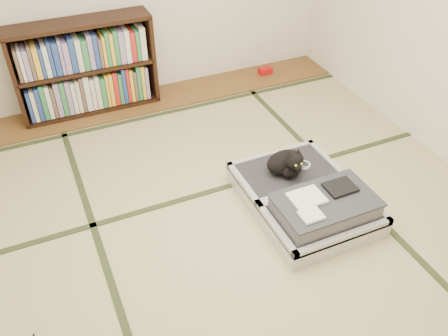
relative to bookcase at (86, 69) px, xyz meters
name	(u,v)px	position (x,y,z in m)	size (l,w,h in m)	color
floor	(237,222)	(0.65, -2.07, -0.45)	(4.50, 4.50, 0.00)	tan
wood_strip	(156,99)	(0.65, -0.07, -0.44)	(4.00, 0.50, 0.02)	brown
red_item	(265,71)	(1.96, -0.04, -0.40)	(0.15, 0.09, 0.07)	#AE0D12
room_shell	(241,37)	(0.65, -2.07, 1.01)	(4.50, 4.50, 4.50)	white
tatami_borders	(211,183)	(0.65, -1.58, -0.45)	(4.00, 4.50, 0.01)	#2D381E
bookcase	(86,69)	(0.00, 0.00, 0.00)	(1.33, 0.30, 0.92)	black
suitcase	(307,199)	(1.19, -2.17, -0.34)	(0.81, 1.09, 0.32)	silver
cat	(287,163)	(1.17, -1.88, -0.19)	(0.36, 0.36, 0.29)	black
cable_coil	(304,165)	(1.35, -1.85, -0.28)	(0.11, 0.11, 0.03)	white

